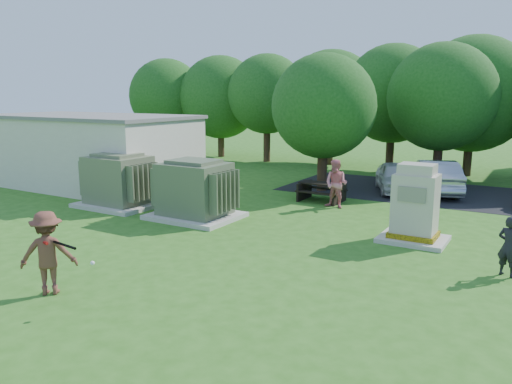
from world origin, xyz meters
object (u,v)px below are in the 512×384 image
Objects in this scene: generator_cabinet at (415,208)px; car_white at (396,177)px; transformer_left at (119,182)px; batter at (48,253)px; car_silver_a at (435,176)px; person_at_picnic at (336,184)px; transformer_right at (195,191)px; picnic_table at (322,190)px; person_by_generator at (509,246)px.

generator_cabinet reaches higher than car_white.
transformer_left is 8.71m from batter.
batter is at bearing -126.01° from generator_cabinet.
person_at_picnic is at bearing 39.77° from car_silver_a.
transformer_right reaches higher than car_silver_a.
person_by_generator is (7.25, -5.60, 0.26)m from picnic_table.
generator_cabinet is at bearing -39.63° from picnic_table.
person_by_generator is (13.66, -0.73, -0.23)m from transformer_left.
transformer_left is 1.29× the size of generator_cabinet.
transformer_left is at bearing 180.00° from transformer_right.
car_white is at bearing -142.84° from batter.
person_at_picnic is (-6.30, 4.76, 0.19)m from person_by_generator.
transformer_right is 1.62× the size of batter.
transformer_right is 5.45m from person_at_picnic.
transformer_right is 0.78× the size of car_white.
car_silver_a is (3.59, 4.17, 0.26)m from picnic_table.
generator_cabinet is at bearing 8.21° from transformer_right.
transformer_left is at bearing -142.80° from picnic_table.
transformer_right reaches higher than picnic_table.
transformer_right is at bearing 32.69° from car_silver_a.
generator_cabinet is 10.00m from batter.
transformer_right is 9.72m from car_white.
car_white is (3.30, 15.53, -0.27)m from batter.
person_at_picnic is 4.59m from car_white.
transformer_left is 11.97m from car_white.
person_by_generator is 7.90m from person_at_picnic.
transformer_right reaches higher than person_at_picnic.
person_at_picnic reaches higher than car_white.
generator_cabinet reaches higher than person_at_picnic.
picnic_table is at bearing -142.21° from car_white.
picnic_table is 1.21× the size of person_by_generator.
picnic_table is 1.35m from person_at_picnic.
car_silver_a is at bearing -3.81° from car_white.
batter is at bearing -96.12° from picnic_table.
transformer_left is 13.49m from car_silver_a.
car_white reaches higher than picnic_table.
generator_cabinet reaches higher than batter.
person_by_generator is at bearing 175.64° from batter.
transformer_left reaches higher than picnic_table.
transformer_right is 1.60× the size of person_at_picnic.
transformer_right is 7.39m from generator_cabinet.
car_silver_a is (1.57, 0.55, 0.08)m from car_white.
person_by_generator is (9.96, -0.73, -0.23)m from transformer_right.
car_silver_a is (4.87, 16.08, -0.19)m from batter.
generator_cabinet is 3.20m from person_by_generator.
person_by_generator is 0.79× the size of person_at_picnic.
person_by_generator is at bearing -33.29° from person_at_picnic.
batter is (5.14, -7.04, -0.05)m from transformer_left.
car_silver_a is at bearing 42.09° from transformer_left.
batter is 16.80m from car_silver_a.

